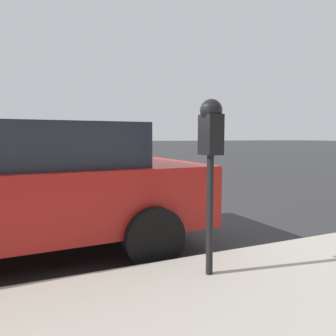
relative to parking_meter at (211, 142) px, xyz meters
The scene contains 3 objects.
ground_plane 2.99m from the parking_meter, 10.35° to the left, with size 220.00×220.00×0.00m, color #333335.
parking_meter is the anchor object (origin of this frame).
car_red 2.34m from the parking_meter, 45.76° to the left, with size 2.27×4.52×1.50m.
Camera 1 is at (-5.04, 0.96, 1.34)m, focal length 35.00 mm.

